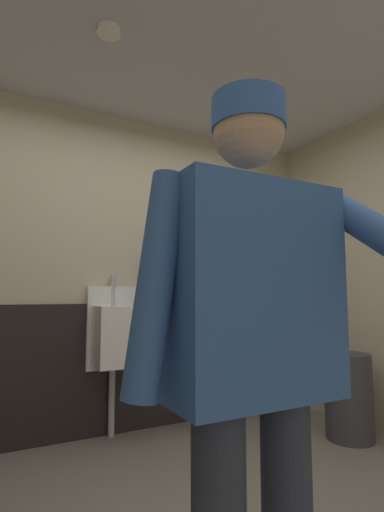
# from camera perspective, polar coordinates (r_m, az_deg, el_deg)

# --- Properties ---
(wall_back) EXTENTS (4.36, 0.12, 2.60)m
(wall_back) POSITION_cam_1_polar(r_m,az_deg,el_deg) (3.28, -11.74, -1.85)
(wall_back) COLOR beige
(wall_back) RESTS_ON ground_plane
(wainscot_band_back) EXTENTS (3.76, 0.03, 1.01)m
(wainscot_band_back) POSITION_cam_1_polar(r_m,az_deg,el_deg) (3.25, -11.66, -15.88)
(wainscot_band_back) COLOR black
(wainscot_band_back) RESTS_ON ground_plane
(downlight_far) EXTENTS (0.14, 0.14, 0.03)m
(downlight_far) POSITION_cam_1_polar(r_m,az_deg,el_deg) (2.60, -12.21, 29.72)
(downlight_far) COLOR white
(urinal_left) EXTENTS (0.40, 0.34, 1.24)m
(urinal_left) POSITION_cam_1_polar(r_m,az_deg,el_deg) (3.07, -11.13, -11.39)
(urinal_left) COLOR white
(urinal_left) RESTS_ON ground_plane
(urinal_middle) EXTENTS (0.40, 0.34, 1.24)m
(urinal_middle) POSITION_cam_1_polar(r_m,az_deg,el_deg) (3.36, 1.41, -11.00)
(urinal_middle) COLOR white
(urinal_middle) RESTS_ON ground_plane
(privacy_divider_panel) EXTENTS (0.04, 0.40, 0.90)m
(privacy_divider_panel) POSITION_cam_1_polar(r_m,az_deg,el_deg) (3.12, -4.02, -8.20)
(privacy_divider_panel) COLOR #4C4C51
(person) EXTENTS (0.70, 0.60, 1.65)m
(person) POSITION_cam_1_polar(r_m,az_deg,el_deg) (1.08, 9.09, -11.70)
(person) COLOR #2D3342
(person) RESTS_ON ground_plane
(trash_bin) EXTENTS (0.35, 0.35, 0.63)m
(trash_bin) POSITION_cam_1_polar(r_m,az_deg,el_deg) (3.34, 22.15, -18.63)
(trash_bin) COLOR #38383D
(trash_bin) RESTS_ON ground_plane
(soap_dispenser) EXTENTS (0.10, 0.07, 0.18)m
(soap_dispenser) POSITION_cam_1_polar(r_m,az_deg,el_deg) (3.66, 5.78, -4.02)
(soap_dispenser) COLOR silver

